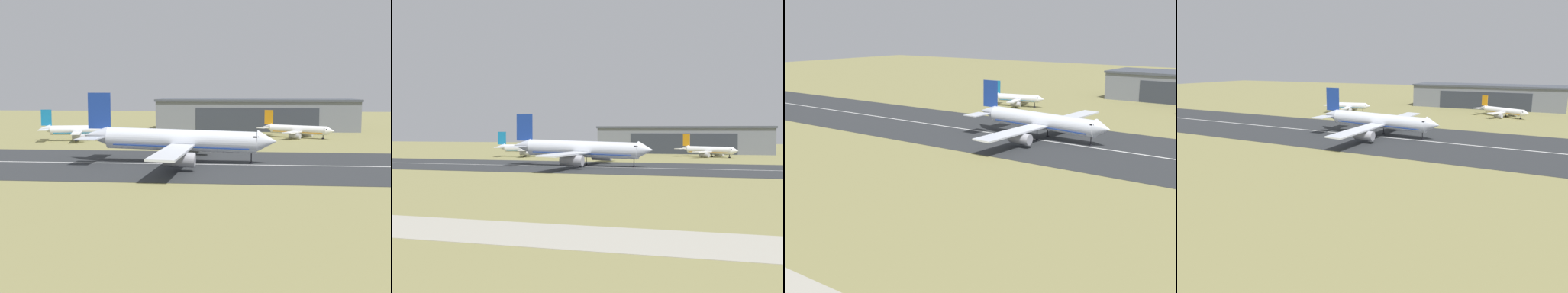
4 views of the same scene
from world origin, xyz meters
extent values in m
plane|color=olive|center=(0.00, 58.54, 0.00)|extent=(678.09, 678.09, 0.00)
cube|color=#2B2D30|center=(0.00, 117.08, 0.03)|extent=(438.09, 47.77, 0.06)
cube|color=silver|center=(0.00, 117.08, 0.07)|extent=(394.28, 0.70, 0.01)
cube|color=slate|center=(15.14, 218.61, 5.62)|extent=(76.64, 22.71, 11.24)
cube|color=#424751|center=(15.14, 218.61, 11.69)|extent=(77.64, 23.71, 0.90)
cube|color=#2D333D|center=(15.14, 207.20, 4.50)|extent=(45.98, 0.12, 8.99)
cylinder|color=silver|center=(-2.32, 119.45, 4.97)|extent=(32.95, 5.56, 5.43)
cone|color=silver|center=(16.14, 118.95, 4.97)|extent=(4.43, 4.78, 4.76)
cone|color=silver|center=(-21.48, 119.98, 5.81)|extent=(5.80, 4.35, 4.33)
cube|color=black|center=(13.83, 119.01, 5.91)|extent=(1.22, 3.99, 0.47)
cube|color=navy|center=(-2.32, 119.45, 3.69)|extent=(29.57, 5.23, 0.90)
cube|color=silver|center=(-2.09, 103.93, 4.16)|extent=(5.83, 26.50, 0.52)
cylinder|color=#A8A8B2|center=(-1.01, 106.01, 2.46)|extent=(6.20, 3.06, 3.03)
cube|color=silver|center=(-1.24, 134.94, 4.16)|extent=(5.83, 26.50, 0.52)
cylinder|color=#A8A8B2|center=(-0.28, 132.81, 2.46)|extent=(6.20, 3.06, 3.03)
cube|color=navy|center=(-20.64, 119.95, 11.27)|extent=(5.08, 0.42, 7.93)
cube|color=silver|center=(-21.20, 114.07, 5.67)|extent=(4.63, 7.25, 0.24)
cube|color=silver|center=(-20.88, 125.86, 5.67)|extent=(4.63, 7.25, 0.24)
cylinder|color=black|center=(12.84, 119.04, 1.32)|extent=(0.24, 0.24, 2.64)
cylinder|color=black|center=(12.84, 119.04, 0.22)|extent=(0.84, 0.84, 0.44)
cylinder|color=black|center=(-2.24, 116.65, 1.32)|extent=(0.24, 0.24, 2.64)
cylinder|color=black|center=(-2.24, 116.65, 0.22)|extent=(0.84, 0.84, 0.44)
cylinder|color=black|center=(-2.09, 122.24, 1.32)|extent=(0.24, 0.24, 2.64)
cylinder|color=black|center=(-2.09, 122.24, 0.22)|extent=(0.84, 0.84, 0.44)
cylinder|color=white|center=(28.52, 183.54, 2.74)|extent=(18.37, 11.57, 2.82)
cone|color=white|center=(38.16, 178.41, 2.74)|extent=(3.56, 3.68, 2.82)
cone|color=white|center=(18.50, 188.88, 3.25)|extent=(4.18, 3.83, 2.54)
cube|color=black|center=(36.93, 179.06, 3.30)|extent=(2.10, 2.63, 0.44)
cube|color=orange|center=(28.52, 183.54, 1.96)|extent=(16.60, 10.54, 0.20)
cube|color=white|center=(26.08, 178.14, 2.25)|extent=(6.91, 9.38, 0.40)
cylinder|color=#A8A8B2|center=(26.95, 178.49, 1.12)|extent=(4.06, 3.27, 1.75)
cube|color=white|center=(31.64, 188.58, 2.25)|extent=(6.91, 9.38, 0.40)
cylinder|color=#A8A8B2|center=(31.83, 187.66, 1.12)|extent=(4.06, 3.27, 1.75)
cube|color=orange|center=(18.95, 188.64, 6.54)|extent=(2.84, 1.69, 4.79)
cube|color=white|center=(16.92, 185.68, 3.16)|extent=(4.40, 5.07, 0.24)
cube|color=white|center=(20.27, 191.98, 3.16)|extent=(4.40, 5.07, 0.24)
cylinder|color=black|center=(35.98, 179.57, 0.66)|extent=(0.24, 0.24, 1.33)
cylinder|color=black|center=(35.98, 179.57, 0.22)|extent=(0.84, 0.84, 0.44)
cylinder|color=black|center=(27.62, 182.10, 0.66)|extent=(0.24, 0.24, 1.33)
cylinder|color=black|center=(27.62, 182.10, 0.22)|extent=(0.84, 0.84, 0.44)
cylinder|color=black|center=(29.21, 185.09, 0.66)|extent=(0.24, 0.24, 1.33)
cylinder|color=black|center=(29.21, 185.09, 0.22)|extent=(0.84, 0.84, 0.44)
cylinder|color=silver|center=(-40.92, 166.57, 3.35)|extent=(16.17, 6.42, 2.91)
cone|color=silver|center=(-31.88, 168.66, 3.35)|extent=(3.21, 3.43, 2.91)
cone|color=silver|center=(-50.38, 164.38, 3.88)|extent=(4.00, 3.34, 2.62)
cube|color=black|center=(-33.29, 168.33, 3.94)|extent=(1.63, 2.66, 0.44)
cube|color=#146B9E|center=(-40.92, 166.57, 2.55)|extent=(14.59, 5.92, 0.20)
cube|color=silver|center=(-39.30, 161.00, 2.84)|extent=(4.53, 9.04, 0.40)
cylinder|color=#A8A8B2|center=(-38.94, 161.79, 1.69)|extent=(4.10, 2.61, 1.81)
cube|color=silver|center=(-41.91, 172.28, 2.84)|extent=(4.53, 9.04, 0.40)
cylinder|color=#A8A8B2|center=(-41.24, 171.73, 1.69)|extent=(4.10, 2.61, 1.81)
cube|color=#146B9E|center=(-49.87, 164.50, 7.29)|extent=(3.15, 0.99, 4.95)
cube|color=silver|center=(-49.43, 160.82, 3.79)|extent=(3.71, 4.97, 0.24)
cube|color=silver|center=(-51.09, 168.00, 3.79)|extent=(3.71, 4.97, 0.24)
cylinder|color=black|center=(-34.33, 168.09, 0.95)|extent=(0.24, 0.24, 1.90)
cylinder|color=black|center=(-34.33, 168.09, 0.22)|extent=(0.84, 0.84, 0.44)
cylinder|color=black|center=(-40.70, 164.83, 0.95)|extent=(0.24, 0.24, 1.90)
cylinder|color=black|center=(-40.70, 164.83, 0.22)|extent=(0.84, 0.84, 0.44)
cylinder|color=black|center=(-41.49, 168.23, 0.95)|extent=(0.24, 0.24, 1.90)
cylinder|color=black|center=(-41.49, 168.23, 0.22)|extent=(0.84, 0.84, 0.44)
camera|label=1|loc=(12.29, 2.63, 16.02)|focal=50.00mm
camera|label=2|loc=(44.99, -29.20, 10.42)|focal=50.00mm
camera|label=3|loc=(73.83, -10.87, 31.43)|focal=50.00mm
camera|label=4|loc=(51.10, 6.89, 23.75)|focal=35.00mm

